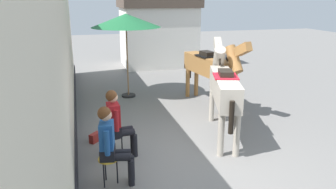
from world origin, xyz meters
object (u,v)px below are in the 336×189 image
at_px(saddled_horse_far, 211,67).
at_px(cafe_parasol, 126,21).
at_px(seated_visitor_near, 111,142).
at_px(satchel_bag, 95,138).
at_px(seated_visitor_far, 117,120).
at_px(saddled_horse_near, 223,86).

xyz_separation_m(saddled_horse_far, cafe_parasol, (-2.14, 1.56, 1.20)).
distance_m(saddled_horse_far, cafe_parasol, 2.91).
height_order(seated_visitor_near, satchel_bag, seated_visitor_near).
bearing_deg(cafe_parasol, seated_visitor_far, -101.62).
xyz_separation_m(cafe_parasol, satchel_bag, (-1.24, -3.21, -2.26)).
relative_size(saddled_horse_far, cafe_parasol, 1.16).
relative_size(seated_visitor_far, cafe_parasol, 0.54).
relative_size(seated_visitor_far, satchel_bag, 4.96).
distance_m(cafe_parasol, satchel_bag, 4.12).
height_order(saddled_horse_near, cafe_parasol, cafe_parasol).
bearing_deg(saddled_horse_far, satchel_bag, -153.98).
bearing_deg(seated_visitor_far, saddled_horse_far, 39.98).
bearing_deg(cafe_parasol, saddled_horse_near, -65.57).
xyz_separation_m(saddled_horse_near, satchel_bag, (-2.85, 0.34, -1.06)).
bearing_deg(seated_visitor_near, saddled_horse_far, 47.24).
bearing_deg(saddled_horse_near, seated_visitor_near, -151.29).
xyz_separation_m(saddled_horse_far, satchel_bag, (-3.38, -1.65, -1.06)).
bearing_deg(seated_visitor_far, satchel_bag, 115.86).
distance_m(seated_visitor_near, cafe_parasol, 5.36).
bearing_deg(cafe_parasol, saddled_horse_far, -36.10).
bearing_deg(saddled_horse_near, cafe_parasol, 114.43).
xyz_separation_m(seated_visitor_near, satchel_bag, (-0.19, 1.80, -0.68)).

